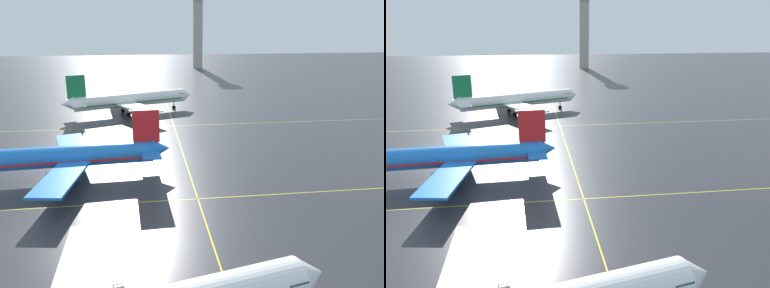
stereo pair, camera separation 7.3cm
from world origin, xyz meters
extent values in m
cone|color=white|center=(6.11, 15.53, 3.98)|extent=(3.24, 4.07, 3.62)
cube|color=white|center=(-13.01, 19.82, 3.40)|extent=(5.12, 14.59, 0.39)
cube|color=#385166|center=(3.93, 15.05, 4.52)|extent=(2.43, 3.69, 0.68)
cylinder|color=blue|center=(-20.78, 49.70, 3.77)|extent=(29.58, 5.30, 3.49)
cone|color=blue|center=(-4.63, 50.70, 4.14)|extent=(3.14, 3.49, 3.32)
cube|color=red|center=(-7.02, 50.55, 8.09)|extent=(4.42, 0.60, 5.52)
cube|color=blue|center=(-6.73, 53.33, 4.14)|extent=(3.23, 4.95, 0.22)
cube|color=blue|center=(-6.39, 47.83, 4.14)|extent=(3.23, 4.95, 0.22)
cube|color=blue|center=(-20.34, 57.56, 3.22)|extent=(8.30, 14.57, 0.37)
cube|color=blue|center=(-19.38, 41.96, 3.22)|extent=(6.76, 14.34, 0.37)
cylinder|color=blue|center=(-21.26, 54.46, 2.02)|extent=(3.24, 2.12, 1.93)
cylinder|color=blue|center=(-20.67, 44.92, 2.02)|extent=(3.24, 2.12, 1.93)
cube|color=red|center=(-20.78, 49.70, 3.33)|extent=(27.23, 5.19, 0.33)
cylinder|color=#99999E|center=(-19.09, 52.20, 1.52)|extent=(0.26, 0.26, 1.52)
cylinder|color=black|center=(-19.09, 52.20, 0.51)|extent=(1.03, 0.48, 1.01)
cylinder|color=#99999E|center=(-18.80, 47.43, 1.52)|extent=(0.26, 0.26, 1.52)
cylinder|color=black|center=(-18.80, 47.43, 0.51)|extent=(1.03, 0.48, 1.01)
cylinder|color=white|center=(-10.35, 95.08, 4.04)|extent=(30.91, 14.21, 3.74)
cone|color=white|center=(5.67, 100.86, 4.04)|extent=(3.65, 4.32, 3.67)
cone|color=white|center=(-26.66, 89.20, 4.43)|extent=(4.17, 4.41, 3.55)
cube|color=#197F47|center=(-24.25, 90.07, 8.67)|extent=(4.57, 1.94, 5.91)
cube|color=white|center=(-23.71, 87.12, 4.43)|extent=(4.70, 5.89, 0.24)
cube|color=white|center=(-25.71, 92.68, 4.43)|extent=(4.70, 5.89, 0.24)
cube|color=white|center=(-8.44, 86.87, 3.45)|extent=(12.14, 15.25, 0.39)
cube|color=white|center=(-14.12, 102.62, 3.45)|extent=(7.09, 15.33, 0.39)
cylinder|color=#2D9956|center=(-8.43, 90.33, 2.17)|extent=(3.85, 3.08, 2.07)
cylinder|color=#2D9956|center=(-11.91, 99.96, 2.17)|extent=(3.85, 3.08, 2.07)
cube|color=#385166|center=(3.54, 100.09, 4.58)|extent=(2.84, 3.84, 0.69)
cube|color=#197F47|center=(-10.35, 95.08, 3.57)|extent=(28.55, 13.39, 0.35)
cylinder|color=#99999E|center=(1.69, 99.42, 1.62)|extent=(0.28, 0.28, 1.62)
cylinder|color=black|center=(1.69, 99.42, 0.54)|extent=(1.17, 0.78, 1.08)
cylinder|color=#99999E|center=(-11.34, 92.00, 1.62)|extent=(0.28, 0.28, 1.62)
cylinder|color=black|center=(-11.34, 92.00, 0.54)|extent=(1.17, 0.78, 1.08)
cylinder|color=#99999E|center=(-13.08, 96.82, 1.62)|extent=(0.28, 0.28, 1.62)
cylinder|color=black|center=(-13.08, 96.82, 0.54)|extent=(1.17, 0.78, 1.08)
cube|color=yellow|center=(0.00, 39.23, 0.00)|extent=(154.27, 0.20, 0.01)
cube|color=yellow|center=(0.00, 80.46, 0.00)|extent=(154.27, 0.20, 0.01)
cube|color=yellow|center=(0.00, 39.23, 0.00)|extent=(0.20, 136.06, 0.01)
cylinder|color=#ADA89E|center=(24.20, 204.36, 18.31)|extent=(5.20, 5.20, 36.62)
camera|label=1|loc=(-7.39, -10.25, 24.40)|focal=35.53mm
camera|label=2|loc=(-7.31, -10.26, 24.40)|focal=35.53mm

